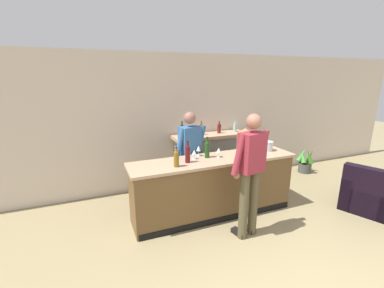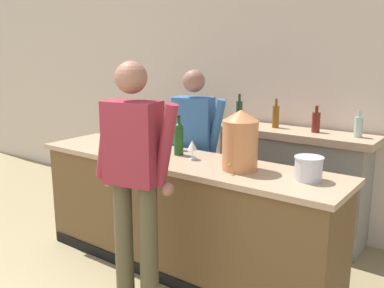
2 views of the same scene
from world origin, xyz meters
name	(u,v)px [view 2 (image 2 of 2)]	position (x,y,z in m)	size (l,w,h in m)	color
wall_back_panel	(273,99)	(0.00, 3.84, 1.38)	(12.00, 0.07, 2.75)	beige
bar_counter	(181,215)	(-0.12, 2.38, 0.50)	(2.80, 0.67, 1.00)	brown
fireplace_stone	(292,183)	(0.37, 3.58, 0.57)	(1.61, 0.52, 1.43)	gray
person_customer	(135,183)	(0.06, 1.63, 1.02)	(0.65, 0.36, 1.83)	brown
person_bartender	(194,150)	(-0.35, 2.88, 0.94)	(0.64, 0.37, 1.71)	#413038
copper_dispenser	(240,140)	(0.44, 2.38, 1.23)	(0.28, 0.31, 0.46)	#C27949
ice_bucket_steel	(309,168)	(0.96, 2.43, 1.09)	(0.20, 0.20, 0.17)	silver
wine_bottle_merlot_tall	(109,135)	(-0.82, 2.24, 1.14)	(0.08, 0.08, 0.30)	brown
wine_bottle_rose_blush	(136,134)	(-0.60, 2.36, 1.16)	(0.08, 0.08, 0.34)	#521114
wine_bottle_cabernet_heavy	(179,137)	(-0.21, 2.47, 1.16)	(0.08, 0.08, 0.34)	#1B4519
wine_glass_front_left	(159,139)	(-0.44, 2.47, 1.11)	(0.08, 0.08, 0.15)	silver
wine_glass_mid_counter	(192,146)	(-0.03, 2.41, 1.12)	(0.08, 0.08, 0.16)	silver
wine_glass_front_right	(180,137)	(-0.31, 2.61, 1.13)	(0.08, 0.08, 0.18)	silver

